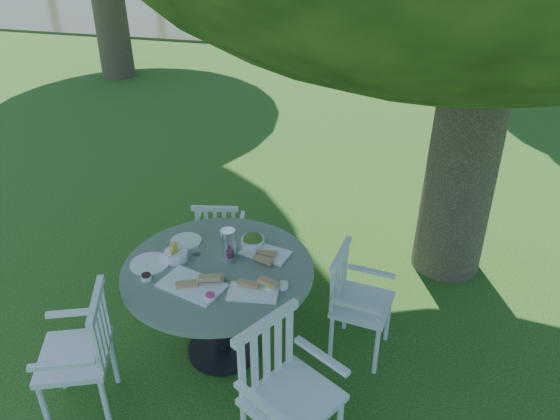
# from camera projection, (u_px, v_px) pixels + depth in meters

# --- Properties ---
(ground) EXTENTS (140.00, 140.00, 0.00)m
(ground) POSITION_uv_depth(u_px,v_px,m) (275.00, 304.00, 4.84)
(ground) COLOR #153B0C
(ground) RESTS_ON ground
(table) EXTENTS (1.39, 1.39, 0.82)m
(table) POSITION_uv_depth(u_px,v_px,m) (219.00, 285.00, 4.02)
(table) COLOR black
(table) RESTS_ON ground
(chair_ne) EXTENTS (0.48, 0.50, 0.89)m
(chair_ne) POSITION_uv_depth(u_px,v_px,m) (352.00, 295.00, 4.13)
(chair_ne) COLOR silver
(chair_ne) RESTS_ON ground
(chair_nw) EXTENTS (0.47, 0.45, 0.81)m
(chair_nw) POSITION_uv_depth(u_px,v_px,m) (218.00, 233.00, 4.96)
(chair_nw) COLOR silver
(chair_nw) RESTS_ON ground
(chair_sw) EXTENTS (0.60, 0.62, 0.96)m
(chair_sw) POSITION_uv_depth(u_px,v_px,m) (87.00, 347.00, 3.59)
(chair_sw) COLOR silver
(chair_sw) RESTS_ON ground
(chair_se) EXTENTS (0.67, 0.68, 1.01)m
(chair_se) POSITION_uv_depth(u_px,v_px,m) (281.00, 382.00, 3.30)
(chair_se) COLOR silver
(chair_se) RESTS_ON ground
(tableware) EXTENTS (1.19, 0.86, 0.22)m
(tableware) POSITION_uv_depth(u_px,v_px,m) (214.00, 258.00, 3.97)
(tableware) COLOR white
(tableware) RESTS_ON table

